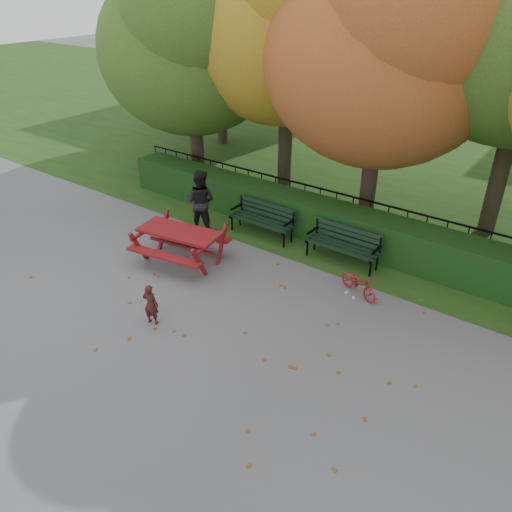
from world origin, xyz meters
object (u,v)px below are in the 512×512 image
Objects in this scene: tree_c at (396,39)px; bench_left at (263,217)px; tree_a at (193,37)px; bicycle at (359,283)px; picnic_table at (180,237)px; bench_right at (344,242)px; adult at (200,201)px; child at (151,304)px; tree_b at (295,5)px.

bench_left is (-2.13, -2.26, -4.30)m from tree_c.
tree_a is 6.94× the size of bicycle.
bench_left reaches higher than bicycle.
tree_c is 6.86m from picnic_table.
bench_left is 0.81× the size of picnic_table.
tree_c is at bearing 46.64° from bench_left.
bench_right is at bearing -16.61° from tree_a.
bench_right is (2.40, 0.00, 0.00)m from bench_left.
bench_left and bench_right have the same top height.
tree_c is 4.44× the size of bench_left.
bench_left is at bearing 94.66° from bicycle.
tree_c reaches higher than adult.
bench_right is 1.67× the size of bicycle.
tree_c reaches higher than bench_right.
bicycle is at bearing -18.18° from bench_left.
bench_left is 2.00× the size of child.
tree_c reaches higher than bicycle.
bench_right is at bearing 175.21° from adult.
tree_a is 0.85× the size of tree_b.
tree_b reaches higher than bicycle.
tree_b reaches higher than picnic_table.
tree_b is at bearing 23.05° from tree_a.
bicycle is (4.83, -0.30, -0.59)m from adult.
adult reaches higher than bench_left.
tree_a is 3.11m from tree_b.
bench_left is at bearing -168.13° from adult.
bench_left is 1.03× the size of adult.
picnic_table is 4.34m from bicycle.
bench_right is 1.47m from bicycle.
adult is (-1.93, 3.69, 0.43)m from child.
adult is at bearing -139.79° from tree_c.
bench_left is at bearing 62.22° from picnic_table.
adult reaches higher than child.
bicycle is (4.49, -4.14, -5.12)m from tree_b.
tree_b is 9.15m from child.
tree_c is at bearing -156.23° from adult.
picnic_table is at bearing -77.25° from child.
tree_b is 5.95m from adult.
picnic_table is 2.06× the size of bicycle.
adult is at bearing 109.30° from bicycle.
adult is (-3.89, -0.80, 0.36)m from bench_right.
tree_a is at bearing -156.95° from tree_b.
bench_left is at bearing -133.36° from tree_c.
bench_left is 1.00× the size of bench_right.
bicycle is (7.24, -2.98, -4.24)m from tree_a.
tree_b reaches higher than bench_left.
adult is (-1.49, -0.80, 0.36)m from bench_left.
tree_a is 5.89m from bench_left.
picnic_table reaches higher than bench_left.
child is at bearing -113.55° from bench_right.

